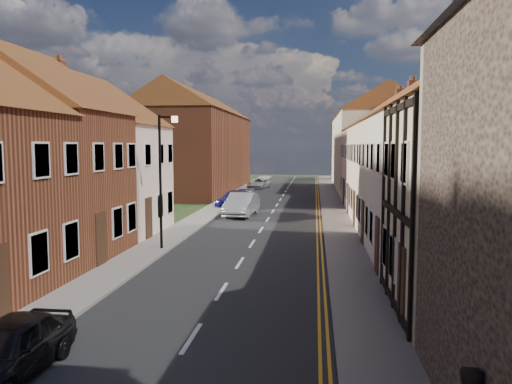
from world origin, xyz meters
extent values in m
cube|color=black|center=(0.00, 30.00, 0.01)|extent=(7.00, 90.00, 0.02)
cube|color=slate|center=(-4.40, 30.00, 0.06)|extent=(1.80, 90.00, 0.12)
cube|color=slate|center=(4.40, 30.00, 0.06)|extent=(1.80, 90.00, 0.12)
cube|color=white|center=(9.30, 18.10, 3.00)|extent=(8.00, 5.80, 6.00)
cube|color=brown|center=(9.30, 15.80, 8.20)|extent=(0.60, 0.60, 1.60)
cube|color=#F3F1CC|center=(9.30, 23.50, 3.00)|extent=(8.00, 5.00, 6.00)
cube|color=brown|center=(9.30, 21.60, 8.20)|extent=(0.60, 0.60, 1.60)
cube|color=#FFE4C9|center=(9.30, 28.90, 3.00)|extent=(8.00, 5.80, 6.00)
cube|color=brown|center=(9.30, 26.60, 8.20)|extent=(0.60, 0.60, 1.60)
cube|color=#FFE4C9|center=(9.30, 34.30, 3.00)|extent=(8.00, 5.00, 6.00)
cube|color=brown|center=(9.30, 32.40, 8.20)|extent=(0.60, 0.60, 1.60)
cube|color=#FFE4C9|center=(9.30, 39.70, 3.00)|extent=(8.00, 5.80, 6.00)
cube|color=brown|center=(9.30, 37.40, 8.20)|extent=(0.60, 0.60, 1.60)
cube|color=brown|center=(-9.30, 18.05, 3.05)|extent=(8.00, 5.50, 6.10)
cube|color=#FFE4C9|center=(-9.30, 23.85, 2.90)|extent=(8.00, 6.10, 5.80)
cube|color=brown|center=(-9.30, 21.40, 8.00)|extent=(0.60, 0.60, 1.60)
cube|color=#F3F1CC|center=(9.30, 55.00, 4.00)|extent=(8.00, 24.00, 8.00)
cube|color=brown|center=(-9.30, 50.00, 4.00)|extent=(8.00, 24.00, 8.00)
cylinder|color=black|center=(-3.90, 20.00, 3.12)|extent=(0.12, 0.12, 6.00)
cube|color=black|center=(-3.55, 20.00, 6.02)|extent=(0.70, 0.08, 0.08)
cube|color=#FFD899|center=(-3.20, 20.00, 5.92)|extent=(0.25, 0.15, 0.28)
imported|color=black|center=(-3.20, 7.50, 0.62)|extent=(1.50, 3.66, 1.24)
imported|color=#A4A5AB|center=(-1.91, 31.61, 0.78)|extent=(1.98, 4.84, 1.56)
imported|color=navy|center=(-3.20, 36.73, 0.62)|extent=(3.02, 4.63, 1.25)
imported|color=#B1B5B9|center=(-3.20, 53.52, 0.56)|extent=(2.63, 4.34, 1.13)
camera|label=1|loc=(2.99, -1.67, 4.76)|focal=35.00mm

